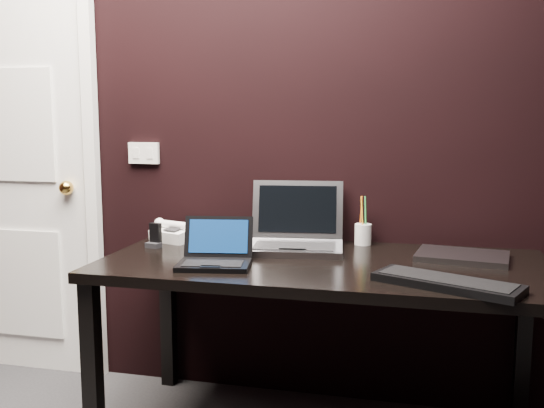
% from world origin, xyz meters
% --- Properties ---
extents(wall_back, '(4.00, 0.00, 4.00)m').
position_xyz_m(wall_back, '(0.00, 1.80, 1.30)').
color(wall_back, black).
rests_on(wall_back, ground).
extents(door, '(0.99, 0.10, 2.14)m').
position_xyz_m(door, '(-1.35, 1.78, 1.04)').
color(door, white).
rests_on(door, ground).
extents(wall_switch, '(0.15, 0.02, 0.10)m').
position_xyz_m(wall_switch, '(-0.62, 1.79, 1.12)').
color(wall_switch, silver).
rests_on(wall_switch, wall_back).
extents(desk, '(1.70, 0.80, 0.74)m').
position_xyz_m(desk, '(0.30, 1.40, 0.66)').
color(desk, black).
rests_on(desk, ground).
extents(netbook, '(0.30, 0.28, 0.17)m').
position_xyz_m(netbook, '(-0.08, 1.23, 0.77)').
color(netbook, black).
rests_on(netbook, desk).
extents(silver_laptop, '(0.44, 0.40, 0.27)m').
position_xyz_m(silver_laptop, '(0.16, 1.58, 0.79)').
color(silver_laptop, '#9C9CA1').
rests_on(silver_laptop, desk).
extents(ext_keyboard, '(0.49, 0.34, 0.03)m').
position_xyz_m(ext_keyboard, '(0.75, 1.13, 0.75)').
color(ext_keyboard, black).
rests_on(ext_keyboard, desk).
extents(closed_laptop, '(0.37, 0.29, 0.02)m').
position_xyz_m(closed_laptop, '(0.83, 1.55, 0.75)').
color(closed_laptop, '#9C9CA2').
rests_on(closed_laptop, desk).
extents(desk_phone, '(0.22, 0.21, 0.11)m').
position_xyz_m(desk_phone, '(-0.40, 1.62, 0.78)').
color(desk_phone, white).
rests_on(desk_phone, desk).
extents(mobile_phone, '(0.07, 0.06, 0.10)m').
position_xyz_m(mobile_phone, '(-0.43, 1.48, 0.78)').
color(mobile_phone, black).
rests_on(mobile_phone, desk).
extents(pen_cup, '(0.07, 0.07, 0.21)m').
position_xyz_m(pen_cup, '(0.42, 1.74, 0.79)').
color(pen_cup, silver).
rests_on(pen_cup, desk).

